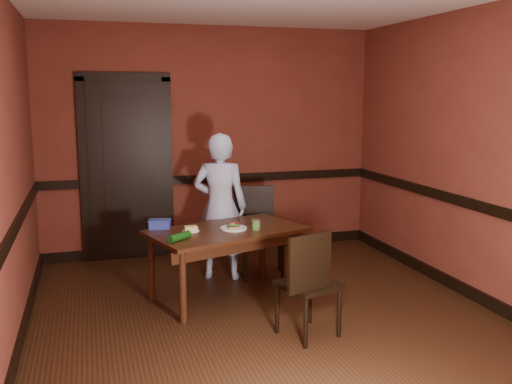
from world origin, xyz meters
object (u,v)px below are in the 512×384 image
dining_table (227,263)px  chair_far (263,233)px  chair_near (308,282)px  cheese_saucer (191,229)px  food_tub (160,224)px  sandwich_plate (234,227)px  sauce_jar (256,225)px  person (220,206)px

dining_table → chair_far: chair_far is taller
chair_far → chair_near: chair_far is taller
cheese_saucer → chair_far: bearing=29.8°
food_tub → cheese_saucer: bearing=-22.2°
chair_far → food_tub: bearing=-150.6°
chair_near → dining_table: bearing=-87.5°
chair_far → sandwich_plate: size_ratio=3.81×
chair_near → sauce_jar: (-0.16, 0.92, 0.27)m
dining_table → chair_near: (0.42, -1.03, 0.11)m
sandwich_plate → chair_near: bearing=-70.6°
chair_near → cheese_saucer: size_ratio=5.66×
dining_table → cheese_saucer: cheese_saucer is taller
person → food_tub: 0.78m
dining_table → sauce_jar: sauce_jar is taller
chair_near → cheese_saucer: chair_near is taller
chair_near → food_tub: chair_near is taller
dining_table → chair_far: bearing=26.5°
chair_far → chair_near: 1.53m
dining_table → cheese_saucer: size_ratio=9.13×
cheese_saucer → sauce_jar: bearing=-10.9°
sandwich_plate → sauce_jar: (0.20, -0.08, 0.03)m
chair_near → person: bearing=-97.7°
dining_table → food_tub: food_tub is taller
person → sauce_jar: person is taller
sauce_jar → sandwich_plate: bearing=157.3°
dining_table → sandwich_plate: sandwich_plate is taller
sandwich_plate → cheese_saucer: bearing=175.4°
sandwich_plate → person: bearing=88.7°
sandwich_plate → food_tub: food_tub is taller
cheese_saucer → food_tub: food_tub is taller
person → cheese_saucer: (-0.41, -0.59, -0.08)m
chair_near → person: size_ratio=0.58×
chair_far → cheese_saucer: (-0.85, -0.49, 0.21)m
dining_table → chair_near: chair_near is taller
dining_table → person: bearing=65.1°
sauce_jar → cheese_saucer: size_ratio=0.62×
food_tub → sandwich_plate: bearing=-4.7°
chair_near → sauce_jar: bearing=-99.8°
person → cheese_saucer: 0.72m
chair_far → sauce_jar: (-0.26, -0.60, 0.24)m
dining_table → cheese_saucer: bearing=160.3°
chair_near → cheese_saucer: (-0.75, 1.04, 0.24)m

